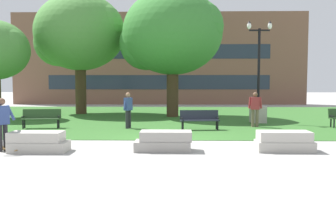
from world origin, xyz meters
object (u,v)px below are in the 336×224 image
object	(u,v)px
concrete_block_center	(38,142)
person_bystander_far_lawn	(255,107)
skateboard	(10,149)
park_bench_near_right	(200,119)
person_skateboarder	(2,121)
concrete_block_right	(284,141)
park_bench_far_left	(41,117)
person_bystander_near_lawn	(128,108)
concrete_block_left	(164,141)
lamp_post_left	(258,103)

from	to	relation	value
concrete_block_center	person_bystander_far_lawn	bearing A→B (deg)	40.16
skateboard	person_bystander_far_lawn	bearing A→B (deg)	37.87
park_bench_near_right	person_skateboarder	bearing A→B (deg)	-139.47
concrete_block_center	concrete_block_right	size ratio (longest dim) A/B	1.01
concrete_block_center	park_bench_far_left	size ratio (longest dim) A/B	0.98
skateboard	person_bystander_near_lawn	bearing A→B (deg)	64.97
concrete_block_center	concrete_block_left	bearing A→B (deg)	4.03
skateboard	person_bystander_far_lawn	world-z (taller)	person_bystander_far_lawn
lamp_post_left	person_bystander_far_lawn	xyz separation A→B (m)	(-0.56, -2.02, -0.13)
concrete_block_center	park_bench_far_left	bearing A→B (deg)	108.33
person_skateboarder	skateboard	bearing A→B (deg)	-33.33
park_bench_near_right	park_bench_far_left	xyz separation A→B (m)	(-7.54, 0.46, 0.00)
concrete_block_right	lamp_post_left	distance (m)	8.75
person_bystander_far_lawn	person_bystander_near_lawn	bearing A→B (deg)	-173.13
concrete_block_left	lamp_post_left	world-z (taller)	lamp_post_left
person_skateboarder	lamp_post_left	world-z (taller)	lamp_post_left
park_bench_near_right	lamp_post_left	world-z (taller)	lamp_post_left
concrete_block_left	skateboard	xyz separation A→B (m)	(-4.89, -0.41, -0.22)
concrete_block_left	skateboard	size ratio (longest dim) A/B	1.97
person_bystander_near_lawn	person_bystander_far_lawn	size ratio (longest dim) A/B	1.00
concrete_block_center	concrete_block_left	size ratio (longest dim) A/B	0.99
concrete_block_left	park_bench_far_left	xyz separation A→B (m)	(-6.09, 5.96, 0.23)
person_skateboarder	skateboard	size ratio (longest dim) A/B	1.83
person_skateboarder	lamp_post_left	bearing A→B (deg)	41.70
person_bystander_near_lawn	person_bystander_far_lawn	bearing A→B (deg)	6.87
concrete_block_right	person_bystander_far_lawn	xyz separation A→B (m)	(0.36, 6.65, 0.68)
lamp_post_left	person_bystander_far_lawn	size ratio (longest dim) A/B	3.19
concrete_block_left	person_bystander_far_lawn	distance (m)	7.95
person_bystander_near_lawn	person_bystander_far_lawn	world-z (taller)	same
lamp_post_left	park_bench_near_right	bearing A→B (deg)	-136.09
park_bench_far_left	lamp_post_left	bearing A→B (deg)	14.20
park_bench_far_left	concrete_block_right	bearing A→B (deg)	-30.66
concrete_block_center	person_bystander_far_lawn	distance (m)	10.83
park_bench_far_left	person_bystander_far_lawn	size ratio (longest dim) A/B	1.09
concrete_block_right	person_bystander_near_lawn	bearing A→B (deg)	134.48
concrete_block_right	skateboard	size ratio (longest dim) A/B	1.93
concrete_block_left	person_skateboarder	size ratio (longest dim) A/B	1.08
skateboard	lamp_post_left	xyz separation A→B (m)	(9.68, 9.12, 1.03)
person_skateboarder	person_bystander_far_lawn	size ratio (longest dim) A/B	1.00
concrete_block_left	concrete_block_right	distance (m)	3.88
lamp_post_left	person_bystander_near_lawn	xyz separation A→B (m)	(-6.71, -2.76, -0.13)
lamp_post_left	person_skateboarder	bearing A→B (deg)	-138.30
lamp_post_left	person_bystander_near_lawn	size ratio (longest dim) A/B	3.19
park_bench_near_right	person_bystander_far_lawn	size ratio (longest dim) A/B	1.08
person_skateboarder	park_bench_near_right	world-z (taller)	person_skateboarder
park_bench_near_right	concrete_block_left	bearing A→B (deg)	-104.79
concrete_block_left	skateboard	world-z (taller)	concrete_block_left
concrete_block_left	park_bench_far_left	bearing A→B (deg)	135.65
lamp_post_left	concrete_block_center	bearing A→B (deg)	-134.44
park_bench_near_right	park_bench_far_left	distance (m)	7.56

